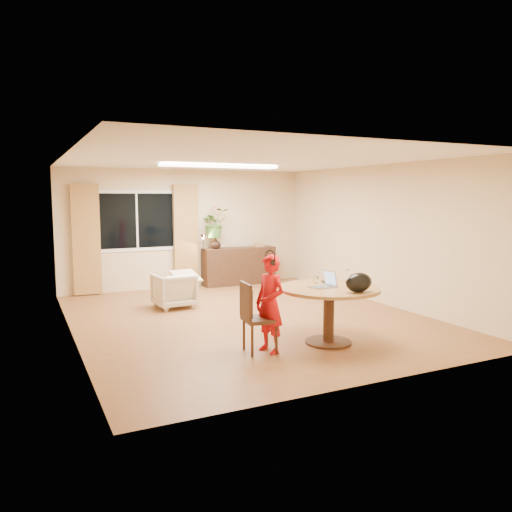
{
  "coord_description": "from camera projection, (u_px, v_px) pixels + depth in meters",
  "views": [
    {
      "loc": [
        -3.4,
        -7.39,
        2.01
      ],
      "look_at": [
        0.05,
        -0.2,
        1.06
      ],
      "focal_mm": 35.0,
      "sensor_mm": 36.0,
      "label": 1
    }
  ],
  "objects": [
    {
      "name": "floor",
      "position": [
        248.0,
        318.0,
        8.31
      ],
      "size": [
        6.5,
        6.5,
        0.0
      ],
      "primitive_type": "plane",
      "color": "brown",
      "rests_on": "ground"
    },
    {
      "name": "ceiling",
      "position": [
        248.0,
        160.0,
        8.0
      ],
      "size": [
        6.5,
        6.5,
        0.0
      ],
      "primitive_type": "plane",
      "rotation": [
        3.14,
        0.0,
        0.0
      ],
      "color": "white",
      "rests_on": "wall_back"
    },
    {
      "name": "wall_back",
      "position": [
        187.0,
        229.0,
        11.07
      ],
      "size": [
        5.5,
        0.0,
        5.5
      ],
      "primitive_type": "plane",
      "rotation": [
        1.57,
        0.0,
        0.0
      ],
      "color": "beige",
      "rests_on": "floor"
    },
    {
      "name": "wall_left",
      "position": [
        70.0,
        248.0,
        6.98
      ],
      "size": [
        0.0,
        6.5,
        6.5
      ],
      "primitive_type": "plane",
      "rotation": [
        1.57,
        0.0,
        1.57
      ],
      "color": "beige",
      "rests_on": "floor"
    },
    {
      "name": "wall_right",
      "position": [
        381.0,
        235.0,
        9.34
      ],
      "size": [
        0.0,
        6.5,
        6.5
      ],
      "primitive_type": "plane",
      "rotation": [
        1.57,
        0.0,
        -1.57
      ],
      "color": "beige",
      "rests_on": "floor"
    },
    {
      "name": "window",
      "position": [
        137.0,
        221.0,
        10.56
      ],
      "size": [
        1.7,
        0.03,
        1.3
      ],
      "color": "white",
      "rests_on": "wall_back"
    },
    {
      "name": "curtain_left",
      "position": [
        86.0,
        240.0,
        10.08
      ],
      "size": [
        0.55,
        0.08,
        2.25
      ],
      "primitive_type": "cube",
      "color": "brown",
      "rests_on": "wall_back"
    },
    {
      "name": "curtain_right",
      "position": [
        186.0,
        236.0,
        10.98
      ],
      "size": [
        0.55,
        0.08,
        2.25
      ],
      "primitive_type": "cube",
      "color": "brown",
      "rests_on": "wall_back"
    },
    {
      "name": "ceiling_panel",
      "position": [
        220.0,
        166.0,
        9.08
      ],
      "size": [
        2.2,
        0.35,
        0.05
      ],
      "primitive_type": "cube",
      "color": "white",
      "rests_on": "ceiling"
    },
    {
      "name": "dining_table",
      "position": [
        329.0,
        299.0,
        6.8
      ],
      "size": [
        1.38,
        1.38,
        0.79
      ],
      "color": "brown",
      "rests_on": "floor"
    },
    {
      "name": "dining_chair",
      "position": [
        260.0,
        317.0,
        6.44
      ],
      "size": [
        0.48,
        0.44,
        0.92
      ],
      "primitive_type": null,
      "rotation": [
        0.0,
        0.0,
        -0.09
      ],
      "color": "black",
      "rests_on": "floor"
    },
    {
      "name": "child",
      "position": [
        270.0,
        304.0,
        6.42
      ],
      "size": [
        0.53,
        0.43,
        1.27
      ],
      "primitive_type": "imported",
      "rotation": [
        0.0,
        0.0,
        -1.28
      ],
      "color": "red",
      "rests_on": "floor"
    },
    {
      "name": "laptop",
      "position": [
        322.0,
        279.0,
        6.75
      ],
      "size": [
        0.38,
        0.29,
        0.23
      ],
      "primitive_type": null,
      "rotation": [
        0.0,
        0.0,
        0.17
      ],
      "color": "#B7B7BC",
      "rests_on": "dining_table"
    },
    {
      "name": "tumbler",
      "position": [
        316.0,
        280.0,
        7.08
      ],
      "size": [
        0.08,
        0.08,
        0.1
      ],
      "primitive_type": null,
      "rotation": [
        0.0,
        0.0,
        0.23
      ],
      "color": "white",
      "rests_on": "dining_table"
    },
    {
      "name": "wine_glass",
      "position": [
        347.0,
        275.0,
        7.15
      ],
      "size": [
        0.07,
        0.07,
        0.2
      ],
      "primitive_type": null,
      "rotation": [
        0.0,
        0.0,
        -0.0
      ],
      "color": "white",
      "rests_on": "dining_table"
    },
    {
      "name": "pot_lid",
      "position": [
        328.0,
        281.0,
        7.18
      ],
      "size": [
        0.26,
        0.26,
        0.03
      ],
      "primitive_type": null,
      "rotation": [
        0.0,
        0.0,
        -0.29
      ],
      "color": "white",
      "rests_on": "dining_table"
    },
    {
      "name": "handbag",
      "position": [
        359.0,
        282.0,
        6.41
      ],
      "size": [
        0.43,
        0.32,
        0.25
      ],
      "primitive_type": null,
      "rotation": [
        0.0,
        0.0,
        -0.28
      ],
      "color": "black",
      "rests_on": "dining_table"
    },
    {
      "name": "armchair",
      "position": [
        174.0,
        290.0,
        9.07
      ],
      "size": [
        0.73,
        0.75,
        0.63
      ],
      "primitive_type": "imported",
      "rotation": [
        0.0,
        0.0,
        3.23
      ],
      "color": "beige",
      "rests_on": "floor"
    },
    {
      "name": "throw",
      "position": [
        186.0,
        272.0,
        9.1
      ],
      "size": [
        0.5,
        0.59,
        0.03
      ],
      "primitive_type": null,
      "rotation": [
        0.0,
        0.0,
        0.09
      ],
      "color": "beige",
      "rests_on": "armchair"
    },
    {
      "name": "sideboard",
      "position": [
        239.0,
        266.0,
        11.46
      ],
      "size": [
        1.69,
        0.41,
        0.85
      ],
      "primitive_type": "cube",
      "color": "black",
      "rests_on": "floor"
    },
    {
      "name": "vase",
      "position": [
        216.0,
        243.0,
        11.15
      ],
      "size": [
        0.29,
        0.29,
        0.25
      ],
      "primitive_type": "imported",
      "rotation": [
        0.0,
        0.0,
        -0.26
      ],
      "color": "black",
      "rests_on": "sideboard"
    },
    {
      "name": "bouquet",
      "position": [
        215.0,
        223.0,
        11.08
      ],
      "size": [
        0.66,
        0.59,
        0.66
      ],
      "primitive_type": "imported",
      "rotation": [
        0.0,
        0.0,
        0.14
      ],
      "color": "#266728",
      "rests_on": "vase"
    },
    {
      "name": "book_stack",
      "position": [
        259.0,
        245.0,
        11.62
      ],
      "size": [
        0.25,
        0.21,
        0.09
      ],
      "primitive_type": null,
      "rotation": [
        0.0,
        0.0,
        -0.27
      ],
      "color": "olive",
      "rests_on": "sideboard"
    },
    {
      "name": "desk_lamp",
      "position": [
        203.0,
        242.0,
        10.96
      ],
      "size": [
        0.18,
        0.18,
        0.35
      ],
      "primitive_type": null,
      "rotation": [
        0.0,
        0.0,
        -0.3
      ],
      "color": "black",
      "rests_on": "sideboard"
    }
  ]
}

